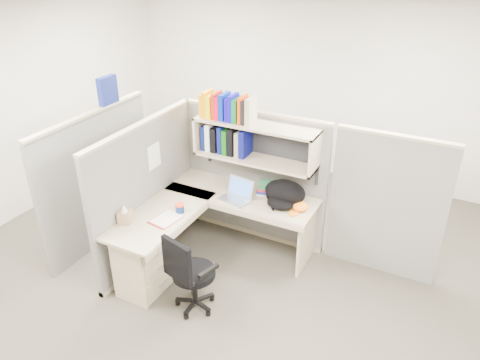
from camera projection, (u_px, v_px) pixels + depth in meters
The scene contains 14 objects.
ground at pixel (219, 273), 5.23m from camera, with size 6.00×6.00×0.00m, color #363129.
room_shell at pixel (215, 139), 4.47m from camera, with size 6.00×6.00×6.00m.
cubicle at pixel (208, 178), 5.31m from camera, with size 3.79×1.84×1.95m.
desk at pixel (171, 245), 4.96m from camera, with size 1.74×1.75×0.73m.
laptop at pixel (235, 191), 5.16m from camera, with size 0.33×0.33×0.24m, color #B8B8BD, non-canonical shape.
backpack at pixel (283, 195), 5.05m from camera, with size 0.46×0.35×0.27m, color black, non-canonical shape.
orange_cap at pixel (300, 206), 5.01m from camera, with size 0.17×0.20×0.09m, color orange, non-canonical shape.
snack_canister at pixel (180, 208), 4.97m from camera, with size 0.10×0.10×0.10m.
tissue_box at pixel (125, 214), 4.77m from camera, with size 0.13×0.13×0.20m, color tan, non-canonical shape.
mouse at pixel (247, 201), 5.17m from camera, with size 0.08×0.06×0.03m, color #8CA2C6.
paper_cup at pixel (245, 184), 5.46m from camera, with size 0.07×0.07×0.09m, color white.
book_stack at pixel (265, 188), 5.36m from camera, with size 0.17×0.23×0.11m, color gray, non-canonical shape.
loose_paper at pixel (166, 219), 4.87m from camera, with size 0.22×0.29×0.00m, color white, non-canonical shape.
task_chair at pixel (191, 284), 4.58m from camera, with size 0.51×0.47×0.90m.
Camera 1 is at (2.09, -3.58, 3.35)m, focal length 35.00 mm.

